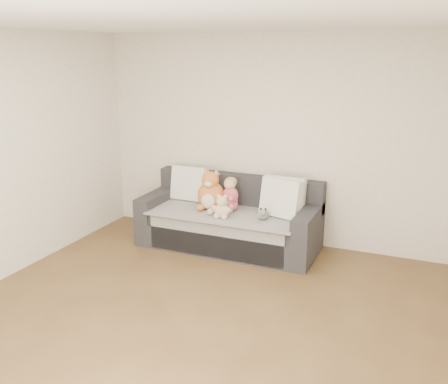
% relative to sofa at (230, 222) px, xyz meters
% --- Properties ---
extents(room_shell, '(5.00, 5.00, 5.00)m').
position_rel_sofa_xyz_m(room_shell, '(0.36, -1.64, 0.99)').
color(room_shell, brown).
rests_on(room_shell, ground).
extents(sofa, '(2.20, 0.94, 0.85)m').
position_rel_sofa_xyz_m(sofa, '(0.00, 0.00, 0.00)').
color(sofa, '#242428').
rests_on(sofa, ground).
extents(cushion_left, '(0.49, 0.23, 0.45)m').
position_rel_sofa_xyz_m(cushion_left, '(-0.66, 0.20, 0.38)').
color(cushion_left, white).
rests_on(cushion_left, sofa).
extents(cushion_right_back, '(0.50, 0.23, 0.47)m').
position_rel_sofa_xyz_m(cushion_right_back, '(0.65, 0.13, 0.39)').
color(cushion_right_back, white).
rests_on(cushion_right_back, sofa).
extents(cushion_right_front, '(0.53, 0.34, 0.47)m').
position_rel_sofa_xyz_m(cushion_right_front, '(0.65, 0.01, 0.39)').
color(cushion_right_front, white).
rests_on(cushion_right_front, sofa).
extents(toddler, '(0.30, 0.44, 0.43)m').
position_rel_sofa_xyz_m(toddler, '(0.00, -0.06, 0.34)').
color(toddler, '#E46350').
rests_on(toddler, sofa).
extents(plush_cat, '(0.43, 0.39, 0.54)m').
position_rel_sofa_xyz_m(plush_cat, '(-0.23, -0.05, 0.36)').
color(plush_cat, '#AB5C26').
rests_on(plush_cat, sofa).
extents(teddy_bear, '(0.23, 0.17, 0.29)m').
position_rel_sofa_xyz_m(teddy_bear, '(0.03, -0.33, 0.28)').
color(teddy_bear, tan).
rests_on(teddy_bear, sofa).
extents(plush_cow, '(0.13, 0.20, 0.16)m').
position_rel_sofa_xyz_m(plush_cow, '(0.50, -0.20, 0.23)').
color(plush_cow, white).
rests_on(plush_cow, sofa).
extents(sippy_cup, '(0.12, 0.08, 0.13)m').
position_rel_sofa_xyz_m(sippy_cup, '(-0.02, -0.20, 0.23)').
color(sippy_cup, '#673EAA').
rests_on(sippy_cup, sofa).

